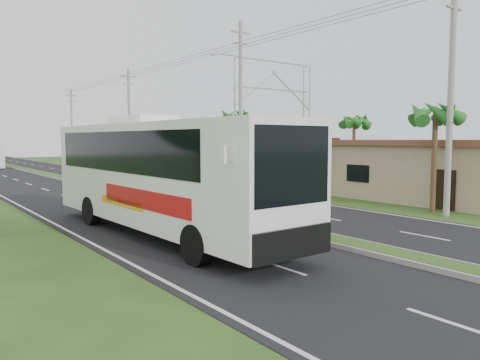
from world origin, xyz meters
TOP-DOWN VIEW (x-y plane):
  - ground at (0.00, 0.00)m, footprint 180.00×180.00m
  - road_asphalt at (0.00, 20.00)m, footprint 14.00×160.00m
  - median_strip at (0.00, 20.00)m, footprint 1.20×160.00m
  - lane_edge_left at (-6.70, 20.00)m, footprint 0.12×160.00m
  - lane_edge_right at (6.70, 20.00)m, footprint 0.12×160.00m
  - shop_near at (14.00, 6.00)m, footprint 8.60×12.60m
  - shop_mid at (14.00, 22.00)m, footprint 7.60×10.60m
  - shop_far at (14.00, 36.00)m, footprint 8.60×11.60m
  - palm_verge_a at (9.00, 3.00)m, footprint 2.40×2.40m
  - palm_verge_b at (9.40, 12.00)m, footprint 2.40×2.40m
  - palm_verge_c at (8.80, 19.00)m, footprint 2.40×2.40m
  - palm_verge_d at (9.30, 28.00)m, footprint 2.40×2.40m
  - palm_behind_shop at (17.50, 15.00)m, footprint 2.40×2.40m
  - utility_pole_a at (8.50, 2.00)m, footprint 1.60×0.28m
  - utility_pole_b at (8.47, 18.00)m, footprint 3.20×0.28m
  - utility_pole_c at (8.50, 38.00)m, footprint 1.60×0.28m
  - utility_pole_d at (8.50, 58.00)m, footprint 1.60×0.28m
  - billboard_lattice at (22.00, 30.00)m, footprint 10.18×1.18m
  - coach_bus_main at (-4.11, 6.01)m, footprint 3.26×13.81m
  - motorcyclist at (-0.64, 8.16)m, footprint 1.93×1.17m

SIDE VIEW (x-z plane):
  - ground at x=0.00m, z-range 0.00..0.00m
  - lane_edge_left at x=-6.70m, z-range 0.00..0.00m
  - lane_edge_right at x=6.70m, z-range 0.00..0.00m
  - road_asphalt at x=0.00m, z-range 0.00..0.02m
  - median_strip at x=0.00m, z-range 0.01..0.20m
  - motorcyclist at x=-0.64m, z-range -0.32..1.82m
  - shop_near at x=14.00m, z-range 0.02..3.54m
  - shop_mid at x=14.00m, z-range 0.02..3.69m
  - shop_far at x=14.00m, z-range 0.02..3.84m
  - coach_bus_main at x=-4.11m, z-range 0.22..4.66m
  - palm_verge_b at x=9.40m, z-range 1.83..6.88m
  - palm_verge_d at x=9.30m, z-range 1.92..7.17m
  - palm_verge_a at x=9.00m, z-range 2.02..7.47m
  - palm_behind_shop at x=17.50m, z-range 2.11..7.76m
  - palm_verge_c at x=8.80m, z-range 2.20..8.05m
  - utility_pole_d at x=8.50m, z-range 0.17..10.67m
  - utility_pole_a at x=8.50m, z-range 0.17..11.17m
  - utility_pole_c at x=8.50m, z-range 0.17..11.17m
  - utility_pole_b at x=8.47m, z-range 0.26..12.26m
  - billboard_lattice at x=22.00m, z-range 0.79..12.86m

